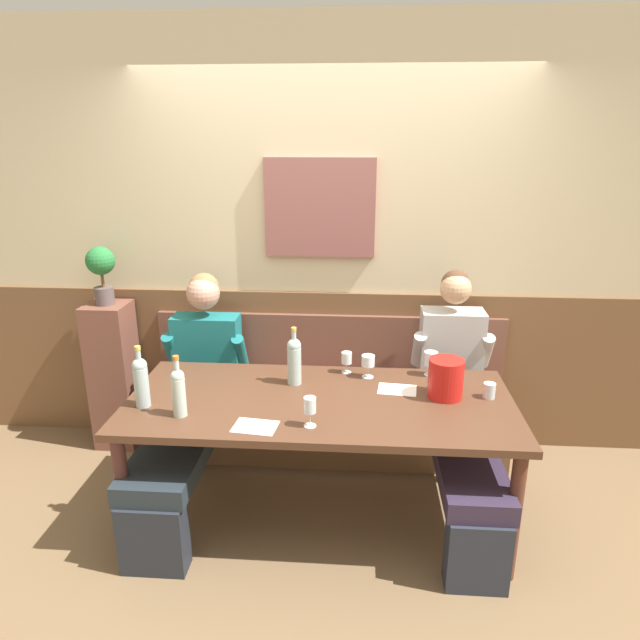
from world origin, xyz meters
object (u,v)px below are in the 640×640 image
at_px(wine_glass_near_bucket, 431,360).
at_px(water_tumbler_right, 489,391).
at_px(wall_bench, 328,415).
at_px(wine_bottle_clear_water, 141,380).
at_px(dining_table, 320,412).
at_px(wine_bottle_amber_mid, 178,390).
at_px(potted_plant, 101,269).
at_px(person_left_seat, 192,395).
at_px(wine_glass_right_end, 310,407).
at_px(wine_bottle_green_tall, 294,359).
at_px(wine_glass_mid_left, 368,362).
at_px(wine_glass_center_front, 347,359).
at_px(person_center_right_seat, 458,399).
at_px(ice_bucket, 446,378).

xyz_separation_m(wine_glass_near_bucket, water_tumbler_right, (0.28, -0.28, -0.05)).
height_order(wall_bench, water_tumbler_right, wall_bench).
bearing_deg(wine_bottle_clear_water, wall_bench, 43.16).
distance_m(dining_table, wine_bottle_amber_mid, 0.76).
distance_m(wine_glass_near_bucket, potted_plant, 2.17).
bearing_deg(water_tumbler_right, dining_table, -174.64).
relative_size(person_left_seat, water_tumbler_right, 15.90).
distance_m(dining_table, wine_glass_right_end, 0.35).
xyz_separation_m(dining_table, wine_glass_near_bucket, (0.62, 0.37, 0.18)).
bearing_deg(person_left_seat, wine_bottle_green_tall, -9.73).
bearing_deg(wine_glass_near_bucket, wine_bottle_amber_mid, -155.45).
bearing_deg(wine_glass_mid_left, wine_bottle_green_tall, -164.56).
bearing_deg(wine_glass_center_front, wine_glass_near_bucket, -0.00).
bearing_deg(person_left_seat, wine_glass_mid_left, 0.26).
height_order(wall_bench, wine_glass_near_bucket, wall_bench).
bearing_deg(wine_bottle_amber_mid, wine_bottle_green_tall, 38.80).
height_order(person_center_right_seat, wine_glass_near_bucket, person_center_right_seat).
xyz_separation_m(ice_bucket, wine_glass_mid_left, (-0.41, 0.23, -0.01)).
bearing_deg(dining_table, wine_glass_near_bucket, 30.51).
bearing_deg(wine_bottle_amber_mid, water_tumbler_right, 11.26).
relative_size(dining_table, wine_bottle_clear_water, 6.22).
xyz_separation_m(wine_glass_right_end, potted_plant, (-1.45, 1.04, 0.41)).
bearing_deg(wine_bottle_clear_water, wine_glass_center_front, 25.96).
height_order(wine_bottle_green_tall, wine_glass_center_front, wine_bottle_green_tall).
distance_m(ice_bucket, wine_glass_near_bucket, 0.29).
bearing_deg(person_center_right_seat, wine_bottle_clear_water, -164.58).
height_order(person_left_seat, wine_glass_near_bucket, person_left_seat).
distance_m(dining_table, person_center_right_seat, 0.85).
distance_m(person_left_seat, potted_plant, 1.05).
xyz_separation_m(person_left_seat, water_tumbler_right, (1.70, -0.22, 0.19)).
height_order(wine_glass_right_end, wine_glass_mid_left, wine_glass_right_end).
height_order(wine_bottle_clear_water, potted_plant, potted_plant).
distance_m(person_center_right_seat, ice_bucket, 0.36).
distance_m(wine_bottle_clear_water, wine_bottle_amber_mid, 0.24).
xyz_separation_m(person_left_seat, person_center_right_seat, (1.59, 0.02, 0.02)).
bearing_deg(wine_glass_near_bucket, person_left_seat, -177.47).
height_order(wine_glass_mid_left, water_tumbler_right, wine_glass_mid_left).
relative_size(wine_glass_mid_left, wine_glass_center_front, 1.05).
height_order(wine_glass_mid_left, potted_plant, potted_plant).
height_order(wine_bottle_green_tall, wine_glass_mid_left, wine_bottle_green_tall).
xyz_separation_m(wall_bench, water_tumbler_right, (0.90, -0.63, 0.51)).
relative_size(wall_bench, ice_bucket, 11.04).
relative_size(wall_bench, wine_glass_near_bucket, 16.19).
distance_m(person_left_seat, wine_bottle_clear_water, 0.54).
bearing_deg(person_center_right_seat, ice_bucket, -116.25).
relative_size(wine_bottle_green_tall, water_tumbler_right, 3.99).
bearing_deg(wine_bottle_amber_mid, wine_bottle_clear_water, 158.22).
bearing_deg(ice_bucket, dining_table, -173.15).
distance_m(wine_bottle_green_tall, wine_glass_right_end, 0.51).
bearing_deg(wine_glass_mid_left, wine_glass_center_front, 155.30).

